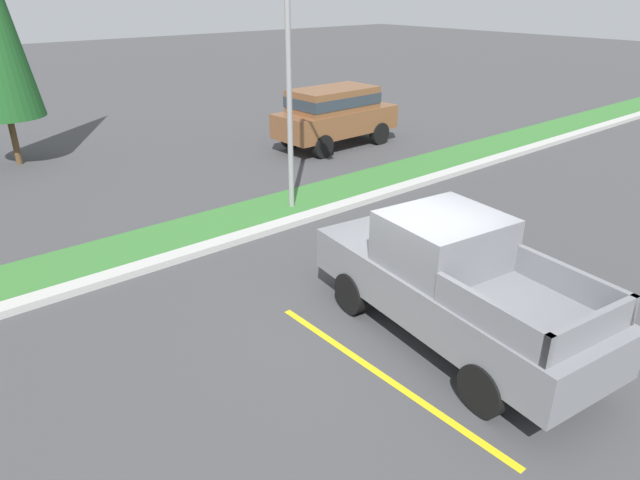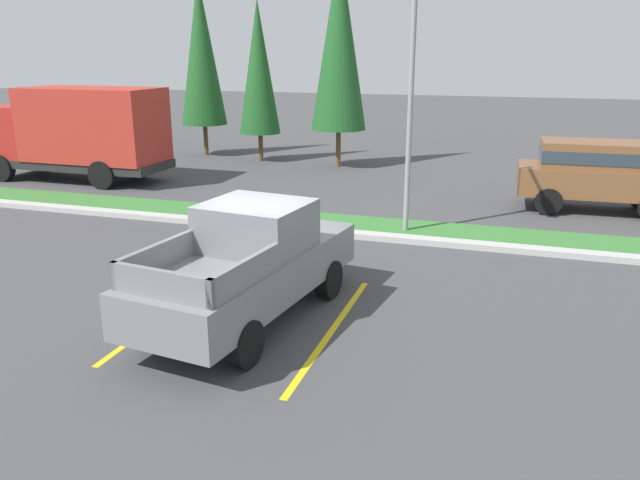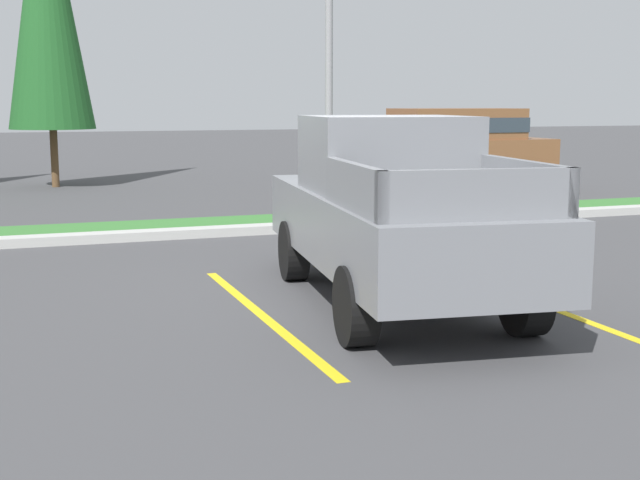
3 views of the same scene
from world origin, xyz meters
name	(u,v)px [view 1 (image 1 of 3)]	position (x,y,z in m)	size (l,w,h in m)	color
ground_plane	(415,326)	(0.00, 0.00, 0.00)	(120.00, 120.00, 0.00)	#424244
parking_line_near	(382,375)	(-1.41, -0.59, 0.00)	(0.12, 4.80, 0.01)	yellow
parking_line_far	(501,307)	(1.69, -0.59, 0.00)	(0.12, 4.80, 0.01)	yellow
curb_strip	(254,233)	(0.00, 5.00, 0.07)	(56.00, 0.40, 0.15)	#B2B2AD
grass_median	(230,221)	(0.00, 6.10, 0.03)	(56.00, 1.80, 0.06)	#387533
pickup_truck_main	(451,282)	(0.14, -0.54, 1.04)	(2.56, 5.43, 2.10)	black
suv_distant	(335,112)	(6.78, 9.91, 1.24)	(4.65, 2.06, 2.10)	black
street_light	(292,56)	(1.79, 5.74, 3.87)	(0.24, 1.49, 6.65)	gray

